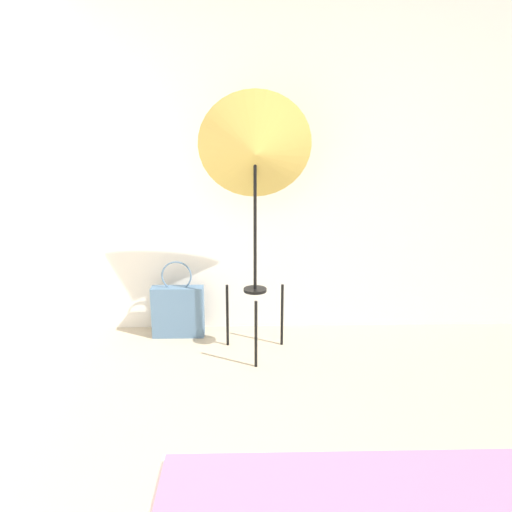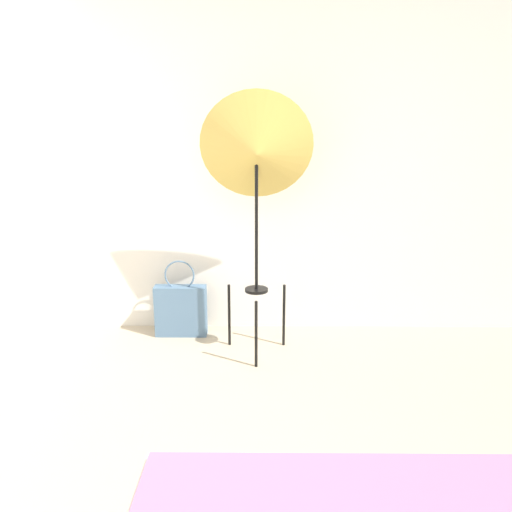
{
  "view_description": "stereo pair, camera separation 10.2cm",
  "coord_description": "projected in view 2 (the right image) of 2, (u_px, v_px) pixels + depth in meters",
  "views": [
    {
      "loc": [
        -0.29,
        -1.29,
        1.55
      ],
      "look_at": [
        -0.21,
        1.7,
        0.77
      ],
      "focal_mm": 35.0,
      "sensor_mm": 36.0,
      "label": 1
    },
    {
      "loc": [
        -0.19,
        -1.29,
        1.55
      ],
      "look_at": [
        -0.21,
        1.7,
        0.77
      ],
      "focal_mm": 35.0,
      "sensor_mm": 36.0,
      "label": 2
    }
  ],
  "objects": [
    {
      "name": "tote_bag",
      "position": [
        181.0,
        310.0,
        3.77
      ],
      "size": [
        0.39,
        0.11,
        0.59
      ],
      "color": "slate",
      "rests_on": "ground_plane"
    },
    {
      "name": "photo_umbrella",
      "position": [
        256.0,
        153.0,
        3.19
      ],
      "size": [
        0.74,
        0.43,
        1.77
      ],
      "color": "black",
      "rests_on": "ground_plane"
    },
    {
      "name": "wall_back",
      "position": [
        286.0,
        161.0,
        3.68
      ],
      "size": [
        8.0,
        0.05,
        2.6
      ],
      "color": "silver",
      "rests_on": "ground_plane"
    }
  ]
}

